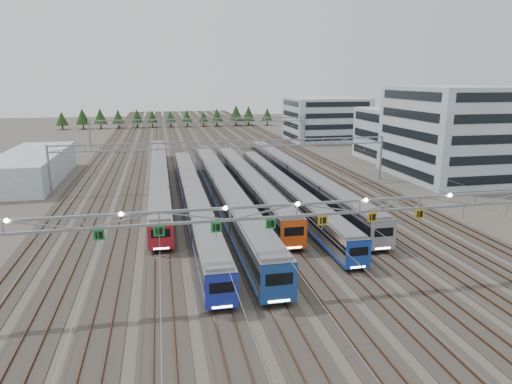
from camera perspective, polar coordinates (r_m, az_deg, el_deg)
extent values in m
plane|color=#47423A|center=(40.59, 4.90, -12.20)|extent=(400.00, 400.00, 0.00)
cube|color=#2D2823|center=(136.42, -7.30, 6.34)|extent=(54.00, 260.00, 0.08)
cube|color=brown|center=(136.76, -18.04, 5.84)|extent=(0.08, 260.00, 0.16)
cube|color=brown|center=(140.72, 3.16, 6.71)|extent=(0.08, 260.00, 0.16)
cube|color=brown|center=(136.34, -7.60, 6.38)|extent=(0.08, 260.00, 0.16)
cube|color=brown|center=(136.46, -7.00, 6.40)|extent=(0.08, 260.00, 0.16)
cube|color=black|center=(79.73, -11.93, 1.01)|extent=(2.24, 63.14, 0.34)
cube|color=#A4A5AC|center=(79.39, -11.99, 2.16)|extent=(2.63, 64.42, 2.96)
cube|color=black|center=(79.32, -12.00, 2.42)|extent=(2.69, 64.10, 0.89)
cube|color=#B01B26|center=(79.65, -11.94, 1.29)|extent=(2.68, 64.10, 0.33)
cube|color=slate|center=(79.09, -12.05, 3.28)|extent=(2.37, 63.14, 0.24)
cube|color=#B01B26|center=(48.30, -11.82, -5.46)|extent=(2.65, 0.12, 2.96)
cube|color=black|center=(48.16, -11.84, -5.07)|extent=(1.97, 0.10, 0.89)
cube|color=white|center=(48.68, -11.75, -6.92)|extent=(1.58, 0.06, 0.14)
cube|color=black|center=(64.08, -7.83, -1.98)|extent=(2.20, 58.12, 0.33)
cube|color=#A4A5AC|center=(63.66, -7.88, -0.59)|extent=(2.58, 59.31, 2.91)
cube|color=black|center=(63.57, -7.89, -0.28)|extent=(2.64, 59.01, 0.88)
cube|color=#1C2CAB|center=(63.97, -7.84, -1.65)|extent=(2.63, 59.01, 0.32)
cube|color=slate|center=(63.29, -7.92, 0.77)|extent=(2.33, 58.12, 0.23)
cube|color=#1C2CAB|center=(35.86, -4.29, -12.31)|extent=(2.60, 0.12, 2.91)
cube|color=black|center=(35.68, -4.29, -11.83)|extent=(1.94, 0.10, 0.88)
cube|color=white|center=(36.39, -4.24, -14.14)|extent=(1.55, 0.06, 0.14)
cube|color=black|center=(66.40, -4.08, -1.30)|extent=(2.52, 62.20, 0.38)
cube|color=#A4A5AC|center=(65.93, -4.11, 0.25)|extent=(2.96, 63.47, 3.34)
cube|color=black|center=(65.84, -4.12, 0.59)|extent=(3.02, 63.15, 1.01)
cube|color=#1B4492|center=(66.28, -4.09, -0.93)|extent=(3.01, 63.15, 0.37)
cube|color=slate|center=(65.54, -4.14, 1.76)|extent=(2.67, 62.20, 0.26)
cube|color=#1B4492|center=(36.44, 2.90, -11.38)|extent=(2.98, 0.12, 3.34)
cube|color=black|center=(36.24, 2.92, -10.83)|extent=(2.22, 0.10, 1.01)
cube|color=white|center=(37.03, 2.89, -13.46)|extent=(1.78, 0.06, 0.16)
cube|color=black|center=(72.51, -1.18, 0.04)|extent=(2.39, 51.50, 0.36)
cube|color=#A4A5AC|center=(72.11, -1.18, 1.39)|extent=(2.82, 52.55, 3.17)
cube|color=black|center=(72.03, -1.19, 1.69)|extent=(2.88, 52.29, 0.96)
cube|color=#FC5516|center=(72.41, -1.18, 0.36)|extent=(2.87, 52.29, 0.35)
cube|color=slate|center=(71.76, -1.19, 2.71)|extent=(2.53, 51.50, 0.25)
cube|color=#FC5516|center=(47.54, 4.75, -5.36)|extent=(2.84, 0.12, 3.17)
cube|color=black|center=(47.38, 4.76, -4.94)|extent=(2.11, 0.10, 0.96)
cube|color=white|center=(47.96, 4.73, -6.94)|extent=(1.69, 0.06, 0.15)
cube|color=black|center=(68.31, 3.40, -0.88)|extent=(2.11, 52.44, 0.32)
cube|color=#A4A5AC|center=(67.93, 3.41, 0.38)|extent=(2.48, 53.51, 2.79)
cube|color=black|center=(67.86, 3.42, 0.66)|extent=(2.54, 53.24, 0.84)
cube|color=#183DAC|center=(68.22, 3.40, -0.57)|extent=(2.53, 53.24, 0.31)
cube|color=slate|center=(67.60, 3.43, 1.60)|extent=(2.23, 52.44, 0.22)
cube|color=#183DAC|center=(43.91, 12.68, -7.66)|extent=(2.50, 0.12, 2.79)
cube|color=black|center=(43.76, 12.72, -7.27)|extent=(1.86, 0.10, 0.84)
cube|color=white|center=(44.31, 12.62, -9.15)|extent=(1.49, 0.06, 0.13)
cube|color=black|center=(77.69, 4.91, 0.93)|extent=(2.38, 61.99, 0.36)
cube|color=#A4A5AC|center=(77.32, 4.93, 2.19)|extent=(2.80, 63.26, 3.15)
cube|color=black|center=(77.24, 4.94, 2.47)|extent=(2.86, 62.94, 0.95)
cube|color=gray|center=(77.60, 4.91, 1.24)|extent=(2.85, 62.94, 0.35)
cube|color=slate|center=(77.00, 4.96, 3.41)|extent=(2.52, 61.99, 0.25)
cube|color=gray|center=(49.00, 15.64, -5.27)|extent=(2.82, 0.12, 3.15)
cube|color=black|center=(48.86, 15.68, -4.86)|extent=(2.10, 0.10, 0.95)
cube|color=white|center=(49.41, 15.56, -6.79)|extent=(1.68, 0.06, 0.15)
cube|color=gray|center=(37.81, 5.14, -1.53)|extent=(56.00, 0.22, 0.22)
cube|color=gray|center=(38.09, 5.11, -2.98)|extent=(56.00, 0.22, 0.22)
cube|color=#187B2F|center=(36.91, -19.05, -5.10)|extent=(0.85, 0.06, 0.85)
cube|color=#187B2F|center=(36.57, -12.03, -4.79)|extent=(0.85, 0.06, 0.85)
cube|color=#187B2F|center=(36.79, -4.99, -4.41)|extent=(0.85, 0.06, 0.85)
cube|color=#187B2F|center=(37.56, 1.85, -3.98)|extent=(0.85, 0.06, 0.85)
cube|color=gold|center=(38.83, 8.33, -3.52)|extent=(0.85, 0.06, 0.85)
cube|color=gold|center=(40.56, 14.32, -3.05)|extent=(0.85, 0.06, 0.85)
cube|color=gold|center=(42.70, 19.76, -2.60)|extent=(0.85, 0.06, 0.85)
cylinder|color=gray|center=(78.01, -24.45, 2.46)|extent=(0.36, 0.36, 8.00)
cylinder|color=gray|center=(85.41, 15.34, 4.12)|extent=(0.36, 0.36, 8.00)
cube|color=gray|center=(76.26, -3.67, 6.35)|extent=(56.00, 0.22, 0.22)
cube|color=gray|center=(76.39, -3.66, 5.61)|extent=(56.00, 0.22, 0.22)
cylinder|color=gray|center=(121.83, -20.07, 6.59)|extent=(0.36, 0.36, 8.00)
cylinder|color=gray|center=(126.70, 6.07, 7.60)|extent=(0.36, 0.36, 8.00)
cube|color=gray|center=(120.72, -6.81, 9.08)|extent=(56.00, 0.22, 0.22)
cube|color=gray|center=(120.81, -6.79, 8.61)|extent=(56.00, 0.22, 0.22)
cube|color=#9FB1BE|center=(91.35, 23.30, 6.81)|extent=(18.00, 22.00, 16.56)
cube|color=#9FB1BE|center=(108.25, 17.16, 6.90)|extent=(14.00, 16.00, 11.42)
cube|color=#9FB1BE|center=(138.97, 8.76, 8.99)|extent=(22.00, 18.00, 12.41)
cube|color=#9FB1BE|center=(91.33, -26.17, 2.84)|extent=(10.00, 30.00, 5.02)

